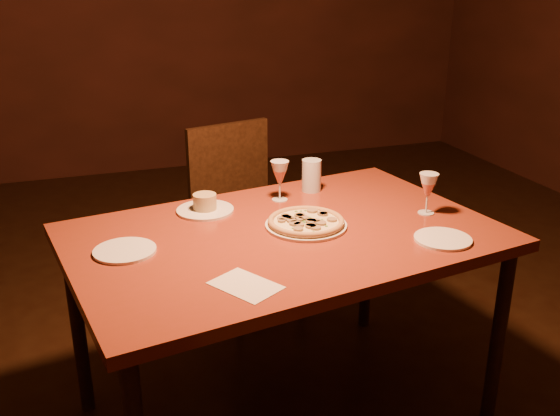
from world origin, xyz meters
name	(u,v)px	position (x,y,z in m)	size (l,w,h in m)	color
floor	(281,411)	(0.00, 0.00, 0.00)	(7.00, 7.00, 0.00)	black
dining_table	(284,250)	(0.00, -0.03, 0.73)	(1.63, 1.18, 0.80)	maroon
chair_far	(243,208)	(0.11, 0.92, 0.54)	(0.56, 0.56, 0.95)	black
pizza_plate	(306,222)	(0.09, -0.01, 0.82)	(0.30, 0.30, 0.03)	silver
ramekin_saucer	(205,206)	(-0.22, 0.26, 0.82)	(0.22, 0.22, 0.07)	silver
wine_glass_far	(280,181)	(0.10, 0.29, 0.88)	(0.07, 0.07, 0.16)	#BB5F4D
wine_glass_right	(428,194)	(0.58, -0.03, 0.88)	(0.07, 0.07, 0.16)	#BB5F4D
water_tumbler	(311,175)	(0.26, 0.36, 0.87)	(0.08, 0.08, 0.14)	#ABB4BA
side_plate_left	(125,251)	(-0.55, -0.01, 0.81)	(0.21, 0.21, 0.01)	silver
side_plate_near	(443,239)	(0.50, -0.28, 0.81)	(0.20, 0.20, 0.01)	silver
menu_card	(246,285)	(-0.24, -0.37, 0.80)	(0.14, 0.20, 0.00)	beige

